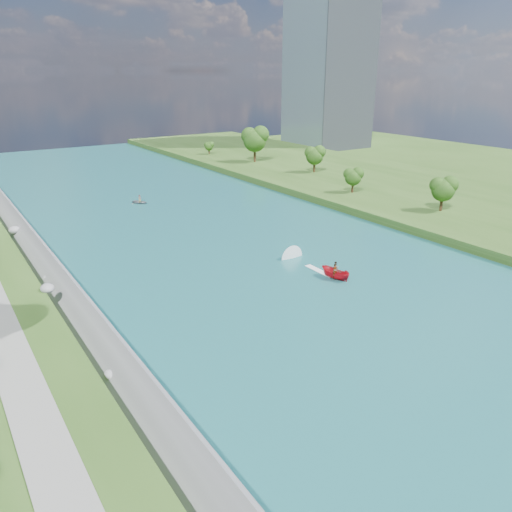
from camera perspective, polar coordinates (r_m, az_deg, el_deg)
ground at (r=58.15m, az=7.70°, el=-4.95°), size 260.00×260.00×0.00m
river_water at (r=73.09m, az=-2.57°, el=0.66°), size 55.00×240.00×0.10m
berm_east at (r=106.05m, az=21.10°, el=5.97°), size 44.00×240.00×1.50m
riprap_bank at (r=63.42m, az=-22.67°, el=-2.45°), size 3.95×236.00×4.40m
office_tower at (r=178.53m, az=8.35°, el=21.90°), size 22.00×22.00×60.00m
trees_east at (r=111.41m, az=9.97°, el=10.33°), size 11.54×133.26×11.05m
motorboat at (r=64.64m, az=8.09°, el=-1.55°), size 3.60×18.92×2.16m
raft at (r=101.79m, az=-13.13°, el=6.10°), size 3.77×4.05×1.67m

